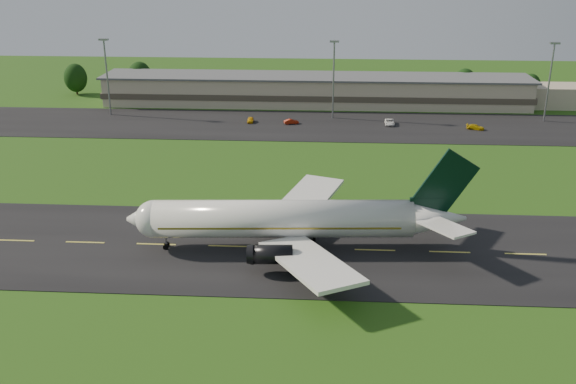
# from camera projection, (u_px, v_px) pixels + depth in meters

# --- Properties ---
(ground) EXTENTS (360.00, 360.00, 0.00)m
(ground) POSITION_uv_depth(u_px,v_px,m) (301.00, 249.00, 95.92)
(ground) COLOR #1E4912
(ground) RESTS_ON ground
(taxiway) EXTENTS (220.00, 30.00, 0.10)m
(taxiway) POSITION_uv_depth(u_px,v_px,m) (301.00, 248.00, 95.90)
(taxiway) COLOR black
(taxiway) RESTS_ON ground
(apron) EXTENTS (260.00, 30.00, 0.10)m
(apron) POSITION_uv_depth(u_px,v_px,m) (313.00, 125.00, 163.13)
(apron) COLOR black
(apron) RESTS_ON ground
(airliner) EXTENTS (51.30, 42.09, 15.57)m
(airliner) POSITION_uv_depth(u_px,v_px,m) (289.00, 220.00, 94.43)
(airliner) COLOR white
(airliner) RESTS_ON ground
(terminal) EXTENTS (145.00, 16.00, 8.40)m
(terminal) POSITION_uv_depth(u_px,v_px,m) (337.00, 91.00, 183.95)
(terminal) COLOR #B9A78D
(terminal) RESTS_ON ground
(light_mast_west) EXTENTS (2.40, 1.20, 20.35)m
(light_mast_west) POSITION_uv_depth(u_px,v_px,m) (106.00, 68.00, 169.26)
(light_mast_west) COLOR gray
(light_mast_west) RESTS_ON ground
(light_mast_centre) EXTENTS (2.40, 1.20, 20.35)m
(light_mast_centre) POSITION_uv_depth(u_px,v_px,m) (334.00, 70.00, 165.82)
(light_mast_centre) COLOR gray
(light_mast_centre) RESTS_ON ground
(light_mast_east) EXTENTS (2.40, 1.20, 20.35)m
(light_mast_east) POSITION_uv_depth(u_px,v_px,m) (551.00, 73.00, 162.68)
(light_mast_east) COLOR gray
(light_mast_east) RESTS_ON ground
(tree_line) EXTENTS (195.96, 9.72, 10.14)m
(tree_line) POSITION_uv_depth(u_px,v_px,m) (404.00, 82.00, 191.27)
(tree_line) COLOR black
(tree_line) RESTS_ON ground
(service_vehicle_a) EXTENTS (1.74, 3.89, 1.30)m
(service_vehicle_a) POSITION_uv_depth(u_px,v_px,m) (250.00, 120.00, 165.73)
(service_vehicle_a) COLOR #DEA50D
(service_vehicle_a) RESTS_ON apron
(service_vehicle_b) EXTENTS (3.95, 2.34, 1.23)m
(service_vehicle_b) POSITION_uv_depth(u_px,v_px,m) (291.00, 122.00, 164.19)
(service_vehicle_b) COLOR #991F0A
(service_vehicle_b) RESTS_ON apron
(service_vehicle_c) EXTENTS (2.43, 5.09, 1.40)m
(service_vehicle_c) POSITION_uv_depth(u_px,v_px,m) (390.00, 122.00, 163.39)
(service_vehicle_c) COLOR silver
(service_vehicle_c) RESTS_ON apron
(service_vehicle_d) EXTENTS (4.68, 3.05, 1.26)m
(service_vehicle_d) POSITION_uv_depth(u_px,v_px,m) (475.00, 127.00, 159.00)
(service_vehicle_d) COLOR gold
(service_vehicle_d) RESTS_ON apron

